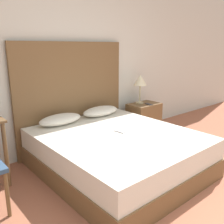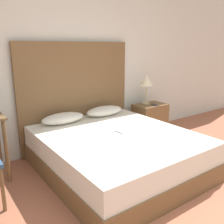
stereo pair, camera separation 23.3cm
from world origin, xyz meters
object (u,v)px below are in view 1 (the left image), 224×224
at_px(phone_on_bed, 120,131).
at_px(nightstand, 144,119).
at_px(phone_on_nightstand, 149,104).
at_px(bed, 117,152).
at_px(table_lamp, 140,81).

relative_size(phone_on_bed, nightstand, 0.29).
bearing_deg(phone_on_nightstand, phone_on_bed, -153.89).
bearing_deg(bed, phone_on_nightstand, 25.73).
xyz_separation_m(phone_on_bed, phone_on_nightstand, (1.19, 0.58, 0.06)).
distance_m(bed, nightstand, 1.43).
distance_m(table_lamp, phone_on_nightstand, 0.42).
height_order(phone_on_bed, table_lamp, table_lamp).
bearing_deg(phone_on_bed, bed, -161.16).
distance_m(bed, table_lamp, 1.60).
xyz_separation_m(nightstand, table_lamp, (-0.04, 0.07, 0.66)).
distance_m(bed, phone_on_nightstand, 1.43).
relative_size(table_lamp, phone_on_nightstand, 3.04).
height_order(nightstand, table_lamp, table_lamp).
relative_size(phone_on_bed, phone_on_nightstand, 0.97).
relative_size(phone_on_bed, table_lamp, 0.32).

